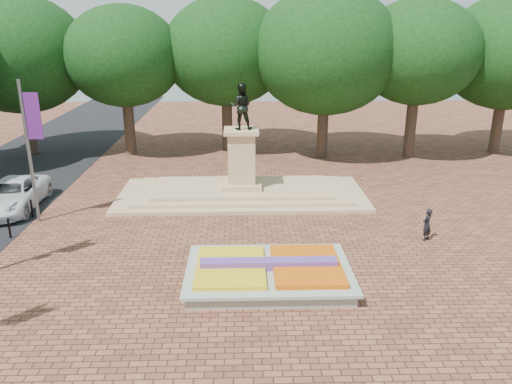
# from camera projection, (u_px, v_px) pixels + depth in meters

# --- Properties ---
(ground) EXTENTS (90.00, 90.00, 0.00)m
(ground) POSITION_uv_depth(u_px,v_px,m) (242.00, 258.00, 21.07)
(ground) COLOR brown
(ground) RESTS_ON ground
(flower_bed) EXTENTS (6.30, 4.30, 0.91)m
(flower_bed) POSITION_uv_depth(u_px,v_px,m) (269.00, 272.00, 19.08)
(flower_bed) COLOR gray
(flower_bed) RESTS_ON ground
(monument) EXTENTS (14.00, 6.00, 6.40)m
(monument) POSITION_uv_depth(u_px,v_px,m) (242.00, 182.00, 28.36)
(monument) COLOR tan
(monument) RESTS_ON ground
(tree_row_back) EXTENTS (44.80, 8.80, 10.43)m
(tree_row_back) POSITION_uv_depth(u_px,v_px,m) (273.00, 63.00, 36.04)
(tree_row_back) COLOR #3C2D21
(tree_row_back) RESTS_ON ground
(van) EXTENTS (2.85, 5.82, 1.59)m
(van) POSITION_uv_depth(u_px,v_px,m) (12.00, 195.00, 26.43)
(van) COLOR silver
(van) RESTS_ON ground
(pedestrian) EXTENTS (0.66, 0.64, 1.52)m
(pedestrian) POSITION_uv_depth(u_px,v_px,m) (427.00, 225.00, 22.62)
(pedestrian) COLOR black
(pedestrian) RESTS_ON ground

